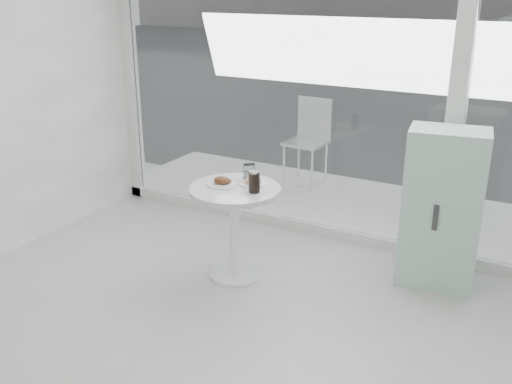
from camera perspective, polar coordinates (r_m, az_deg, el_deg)
The scene contains 12 objects.
storefront at distance 4.97m, azimuth 10.38°, elevation 13.43°, with size 5.00×0.14×3.00m.
main_table at distance 4.53m, azimuth -2.09°, elevation -2.14°, with size 0.72×0.72×0.77m.
patio_deck at distance 6.15m, azimuth 11.21°, elevation -1.59°, with size 5.60×1.60×0.05m, color white.
street at distance 17.90m, azimuth 23.95°, elevation 11.30°, with size 40.00×24.00×0.00m, color #3A3A3A.
mint_cabinet at distance 4.63m, azimuth 18.05°, elevation -1.60°, with size 0.63×0.47×1.26m.
patio_chair at distance 6.64m, azimuth 5.36°, elevation 5.66°, with size 0.45×0.45×0.99m.
car_white at distance 15.39m, azimuth 14.70°, elevation 13.78°, with size 1.65×4.10×1.40m, color silver.
plate_fritter at distance 4.49m, azimuth -3.36°, elevation 1.00°, with size 0.23×0.23×0.07m.
plate_donut at distance 4.50m, azimuth -0.28°, elevation 1.00°, with size 0.22×0.22×0.05m.
water_tumbler_a at distance 4.61m, azimuth -0.80°, elevation 1.94°, with size 0.08×0.08×0.13m.
water_tumbler_b at distance 4.60m, azimuth -0.55°, elevation 1.93°, with size 0.08×0.08×0.13m.
cola_glass at distance 4.32m, azimuth -0.18°, elevation 0.99°, with size 0.09×0.09×0.17m.
Camera 1 is at (1.68, -1.67, 2.28)m, focal length 40.00 mm.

